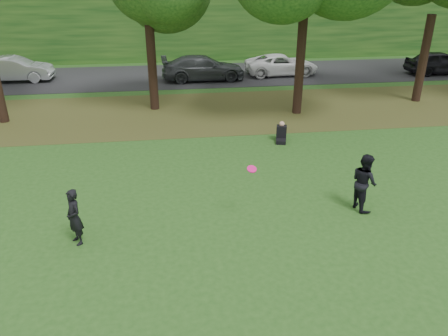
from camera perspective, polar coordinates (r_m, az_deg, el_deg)
The scene contains 9 objects.
ground at distance 10.64m, azimuth 7.09°, elevation -14.41°, with size 120.00×120.00×0.00m, color #214A17.
leaf_litter at distance 22.08m, azimuth -1.16°, elevation 7.37°, with size 60.00×7.00×0.01m, color #4B391B.
street at distance 29.76m, azimuth -2.95°, elevation 12.04°, with size 70.00×7.00×0.02m, color black.
far_hedge at distance 35.23m, azimuth -3.92°, elevation 18.18°, with size 70.00×3.00×5.00m, color #113C13.
player_left at distance 12.03m, azimuth -18.98°, elevation -6.10°, with size 0.57×0.37×1.56m, color black.
player_right at distance 13.57m, azimuth 17.83°, elevation -1.74°, with size 0.86×0.67×1.77m, color black.
parked_cars at distance 28.71m, azimuth -5.08°, elevation 13.02°, with size 36.78×3.44×1.51m.
frisbee at distance 12.03m, azimuth 3.65°, elevation -0.13°, with size 0.38×0.35×0.18m.
seated_person at distance 18.38m, azimuth 7.50°, elevation 4.45°, with size 0.59×0.81×0.83m.
Camera 1 is at (-2.33, -7.89, 6.75)m, focal length 35.00 mm.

